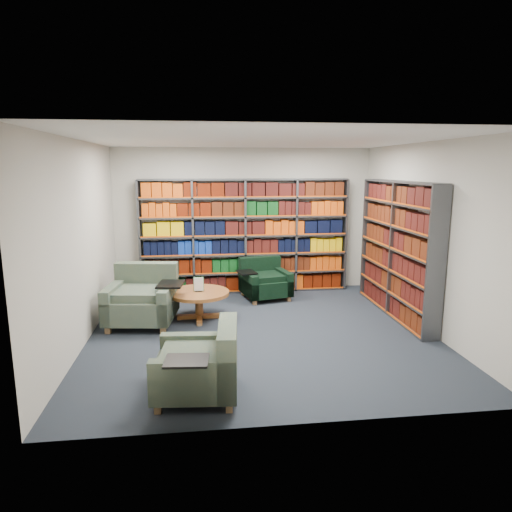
{
  "coord_description": "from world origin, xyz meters",
  "views": [
    {
      "loc": [
        -0.88,
        -6.41,
        2.43
      ],
      "look_at": [
        0.0,
        0.6,
        1.05
      ],
      "focal_mm": 32.0,
      "sensor_mm": 36.0,
      "label": 1
    }
  ],
  "objects": [
    {
      "name": "coffee_table",
      "position": [
        -0.91,
        0.74,
        0.37
      ],
      "size": [
        0.98,
        0.98,
        0.69
      ],
      "color": "brown",
      "rests_on": "ground"
    },
    {
      "name": "chair_green_right",
      "position": [
        0.31,
        1.88,
        0.3
      ],
      "size": [
        1.05,
        0.97,
        0.74
      ],
      "color": "black",
      "rests_on": "ground"
    },
    {
      "name": "chair_teal_front",
      "position": [
        -0.86,
        -1.81,
        0.32
      ],
      "size": [
        0.95,
        1.07,
        0.79
      ],
      "color": "#082735",
      "rests_on": "ground"
    },
    {
      "name": "room_shell",
      "position": [
        0.0,
        0.0,
        1.4
      ],
      "size": [
        5.02,
        5.02,
        2.82
      ],
      "color": "black",
      "rests_on": "ground"
    },
    {
      "name": "bookshelf_right",
      "position": [
        2.34,
        0.6,
        1.1
      ],
      "size": [
        0.28,
        2.5,
        2.2
      ],
      "color": "#47494F",
      "rests_on": "ground"
    },
    {
      "name": "chair_teal_left",
      "position": [
        -1.78,
        0.69,
        0.37
      ],
      "size": [
        1.25,
        1.13,
        0.91
      ],
      "color": "#082735",
      "rests_on": "ground"
    },
    {
      "name": "bookshelf_back",
      "position": [
        0.0,
        2.34,
        1.1
      ],
      "size": [
        4.0,
        0.28,
        2.2
      ],
      "color": "#47494F",
      "rests_on": "ground"
    }
  ]
}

